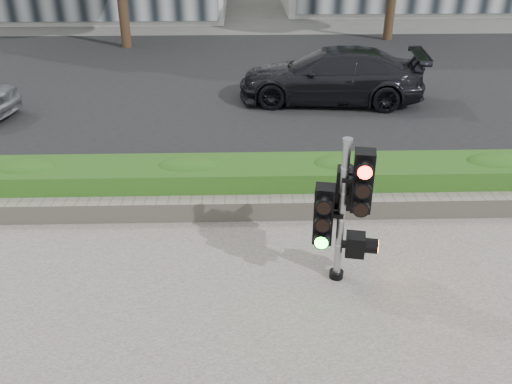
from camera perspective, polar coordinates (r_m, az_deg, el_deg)
ground at (r=7.59m, az=0.77°, el=-10.09°), size 120.00×120.00×0.00m
road at (r=16.65m, az=-0.64°, el=11.64°), size 60.00×13.00×0.02m
curb at (r=10.23m, az=0.07°, el=1.10°), size 60.00×0.25×0.12m
stone_wall at (r=9.06m, az=0.30°, el=-1.67°), size 12.00×0.32×0.34m
hedge at (r=9.55m, az=0.17°, el=1.14°), size 12.00×1.00×0.68m
traffic_signal at (r=7.23m, az=9.29°, el=-1.28°), size 0.76×0.60×2.11m
car_dark at (r=14.72m, az=7.87°, el=12.07°), size 4.99×2.45×1.40m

